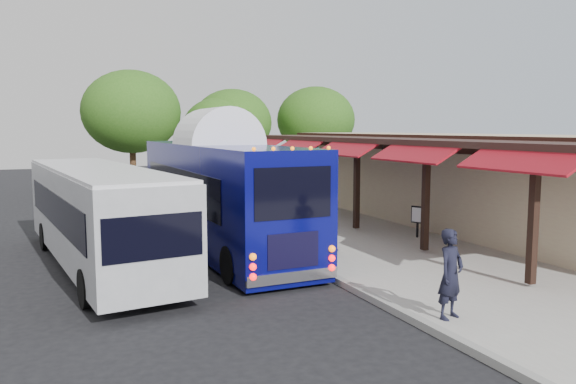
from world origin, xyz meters
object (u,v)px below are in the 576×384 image
coach_bus (219,189)px  ped_a (451,274)px  ped_c (236,198)px  ped_d (252,186)px  ped_b (324,222)px  city_bus (98,212)px  sign_board (418,216)px

coach_bus → ped_a: (2.05, -8.73, -0.89)m
coach_bus → ped_a: 9.02m
ped_c → ped_d: 4.13m
ped_b → ped_c: (-0.42, 7.06, -0.08)m
ped_a → ped_d: ped_d is taller
coach_bus → city_bus: (-3.77, -1.07, -0.39)m
ped_b → ped_d: (1.60, 10.67, -0.00)m
ped_d → sign_board: bearing=131.4°
ped_a → ped_c: size_ratio=1.04×
city_bus → ped_a: city_bus is taller
ped_d → coach_bus: bearing=91.4°
coach_bus → ped_b: (2.47, -2.52, -0.85)m
ped_b → sign_board: bearing=-148.2°
city_bus → sign_board: 10.25m
ped_b → ped_d: 10.79m
ped_b → ped_d: bearing=-77.8°
coach_bus → ped_a: coach_bus is taller
ped_b → sign_board: size_ratio=1.73×
coach_bus → ped_c: size_ratio=6.66×
ped_b → sign_board: 4.04m
coach_bus → ped_c: (2.05, 4.55, -0.93)m
coach_bus → ped_c: 5.07m
city_bus → sign_board: city_bus is taller
ped_b → ped_a: bearing=106.9°
ped_a → ped_b: 6.23m
city_bus → ped_b: 6.43m
city_bus → ped_d: (7.85, 9.22, -0.46)m
ped_a → ped_d: 17.00m
ped_c → ped_d: bearing=-128.5°
ped_a → sign_board: ped_a is taller
ped_a → ped_c: 13.28m
city_bus → ped_d: bearing=42.8°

